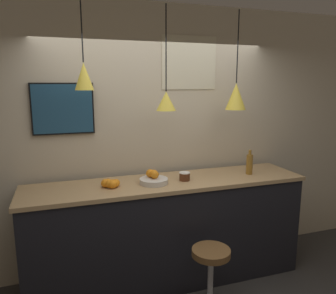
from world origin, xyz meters
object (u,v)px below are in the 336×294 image
object	(u,v)px
fruit_bowl	(153,179)
spread_jar	(185,176)
juice_bottle	(249,164)
mounted_tv	(63,109)
bar_stool	(211,272)

from	to	relation	value
fruit_bowl	spread_jar	world-z (taller)	fruit_bowl
fruit_bowl	spread_jar	distance (m)	0.33
spread_jar	juice_bottle	bearing A→B (deg)	-0.00
juice_bottle	mounted_tv	bearing A→B (deg)	167.45
fruit_bowl	mounted_tv	size ratio (longest dim) A/B	0.47
mounted_tv	spread_jar	bearing A→B (deg)	-20.34
juice_bottle	mounted_tv	size ratio (longest dim) A/B	0.45
bar_stool	spread_jar	xyz separation A→B (m)	(-0.03, 0.58, 0.73)
fruit_bowl	juice_bottle	world-z (taller)	juice_bottle
bar_stool	fruit_bowl	bearing A→B (deg)	121.17
spread_jar	mounted_tv	distance (m)	1.39
juice_bottle	mounted_tv	world-z (taller)	mounted_tv
juice_bottle	spread_jar	world-z (taller)	juice_bottle
bar_stool	spread_jar	world-z (taller)	spread_jar
juice_bottle	mounted_tv	distance (m)	2.03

